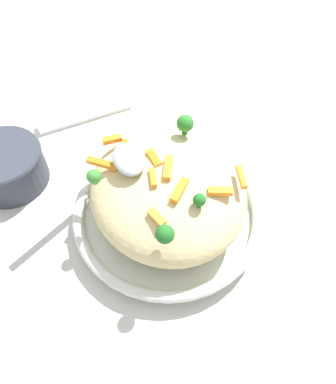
% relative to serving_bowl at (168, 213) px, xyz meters
% --- Properties ---
extents(ground_plane, '(2.40, 2.40, 0.00)m').
position_rel_serving_bowl_xyz_m(ground_plane, '(0.00, 0.00, -0.02)').
color(ground_plane, beige).
extents(serving_bowl, '(0.28, 0.28, 0.04)m').
position_rel_serving_bowl_xyz_m(serving_bowl, '(0.00, 0.00, 0.00)').
color(serving_bowl, silver).
rests_on(serving_bowl, ground_plane).
extents(pasta_mound, '(0.23, 0.21, 0.09)m').
position_rel_serving_bowl_xyz_m(pasta_mound, '(0.00, 0.00, 0.06)').
color(pasta_mound, '#DBC689').
rests_on(pasta_mound, serving_bowl).
extents(carrot_piece_0, '(0.04, 0.03, 0.01)m').
position_rel_serving_bowl_xyz_m(carrot_piece_0, '(0.00, 0.00, 0.11)').
color(carrot_piece_0, orange).
rests_on(carrot_piece_0, pasta_mound).
extents(carrot_piece_1, '(0.03, 0.01, 0.01)m').
position_rel_serving_bowl_xyz_m(carrot_piece_1, '(-0.03, -0.01, 0.10)').
color(carrot_piece_1, orange).
rests_on(carrot_piece_1, pasta_mound).
extents(carrot_piece_2, '(0.03, 0.01, 0.01)m').
position_rel_serving_bowl_xyz_m(carrot_piece_2, '(-0.06, -0.03, 0.10)').
color(carrot_piece_2, orange).
rests_on(carrot_piece_2, pasta_mound).
extents(carrot_piece_3, '(0.03, 0.01, 0.01)m').
position_rel_serving_bowl_xyz_m(carrot_piece_3, '(0.01, -0.02, 0.10)').
color(carrot_piece_3, orange).
rests_on(carrot_piece_3, pasta_mound).
extents(carrot_piece_4, '(0.04, 0.02, 0.01)m').
position_rel_serving_bowl_xyz_m(carrot_piece_4, '(0.04, 0.08, 0.10)').
color(carrot_piece_4, orange).
rests_on(carrot_piece_4, pasta_mound).
extents(carrot_piece_5, '(0.03, 0.03, 0.01)m').
position_rel_serving_bowl_xyz_m(carrot_piece_5, '(0.04, 0.00, 0.10)').
color(carrot_piece_5, orange).
rests_on(carrot_piece_5, pasta_mound).
extents(carrot_piece_6, '(0.02, 0.03, 0.01)m').
position_rel_serving_bowl_xyz_m(carrot_piece_6, '(0.05, 0.05, 0.10)').
color(carrot_piece_6, orange).
rests_on(carrot_piece_6, pasta_mound).
extents(carrot_piece_7, '(0.01, 0.03, 0.01)m').
position_rel_serving_bowl_xyz_m(carrot_piece_7, '(-0.08, -0.05, 0.10)').
color(carrot_piece_7, orange).
rests_on(carrot_piece_7, pasta_mound).
extents(carrot_piece_8, '(0.04, 0.04, 0.01)m').
position_rel_serving_bowl_xyz_m(carrot_piece_8, '(-0.05, -0.07, 0.10)').
color(carrot_piece_8, orange).
rests_on(carrot_piece_8, pasta_mound).
extents(carrot_piece_9, '(0.03, 0.02, 0.01)m').
position_rel_serving_bowl_xyz_m(carrot_piece_9, '(0.06, -0.04, 0.10)').
color(carrot_piece_9, orange).
rests_on(carrot_piece_9, pasta_mound).
extents(broccoli_floret_0, '(0.02, 0.02, 0.02)m').
position_rel_serving_bowl_xyz_m(broccoli_floret_0, '(-0.02, -0.09, 0.11)').
color(broccoli_floret_0, '#377928').
rests_on(broccoli_floret_0, pasta_mound).
extents(broccoli_floret_1, '(0.02, 0.02, 0.02)m').
position_rel_serving_bowl_xyz_m(broccoli_floret_1, '(0.09, -0.04, 0.11)').
color(broccoli_floret_1, '#205B1C').
rests_on(broccoli_floret_1, pasta_mound).
extents(broccoli_floret_2, '(0.02, 0.02, 0.03)m').
position_rel_serving_bowl_xyz_m(broccoli_floret_2, '(-0.06, 0.05, 0.11)').
color(broccoli_floret_2, '#296820').
rests_on(broccoli_floret_2, pasta_mound).
extents(broccoli_floret_3, '(0.02, 0.02, 0.02)m').
position_rel_serving_bowl_xyz_m(broccoli_floret_3, '(0.06, 0.01, 0.11)').
color(broccoli_floret_3, '#205B1C').
rests_on(broccoli_floret_3, pasta_mound).
extents(serving_spoon, '(0.13, 0.14, 0.07)m').
position_rel_serving_bowl_xyz_m(serving_spoon, '(-0.05, -0.05, 0.12)').
color(serving_spoon, '#B7B7BC').
rests_on(serving_spoon, pasta_mound).
extents(companion_bowl, '(0.12, 0.12, 0.07)m').
position_rel_serving_bowl_xyz_m(companion_bowl, '(-0.17, -0.21, 0.02)').
color(companion_bowl, '#333842').
rests_on(companion_bowl, ground_plane).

